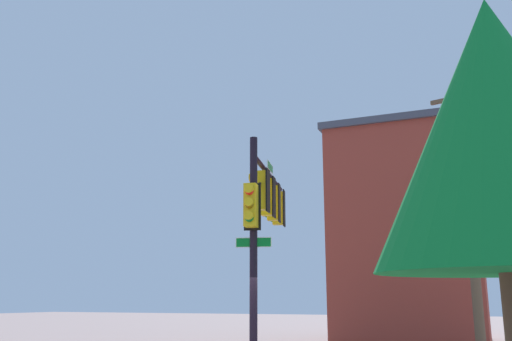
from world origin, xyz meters
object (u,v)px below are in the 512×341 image
at_px(signal_pole_assembly, 264,210).
at_px(brick_building, 414,240).
at_px(tree_far, 497,129).
at_px(utility_pole, 470,212).

distance_m(signal_pole_assembly, brick_building, 12.87).
bearing_deg(tree_far, signal_pole_assembly, 51.55).
height_order(tree_far, brick_building, brick_building).
relative_size(utility_pole, brick_building, 0.84).
bearing_deg(brick_building, utility_pole, -164.40).
distance_m(tree_far, brick_building, 17.86).
bearing_deg(tree_far, utility_pole, 5.49).
distance_m(utility_pole, brick_building, 10.39).
bearing_deg(signal_pole_assembly, utility_pole, -64.77).
height_order(utility_pole, brick_building, brick_building).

